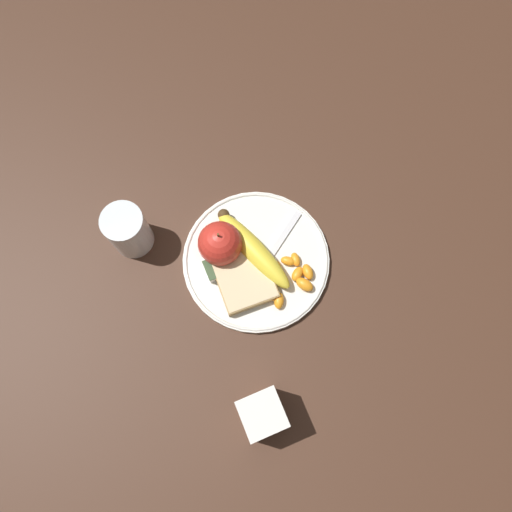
% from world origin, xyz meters
% --- Properties ---
extents(ground_plane, '(3.00, 3.00, 0.00)m').
position_xyz_m(ground_plane, '(0.00, 0.00, 0.00)').
color(ground_plane, '#42281C').
extents(plate, '(0.26, 0.26, 0.01)m').
position_xyz_m(plate, '(0.00, 0.00, 0.01)').
color(plate, silver).
rests_on(plate, ground_plane).
extents(juice_glass, '(0.07, 0.07, 0.10)m').
position_xyz_m(juice_glass, '(0.12, 0.19, 0.05)').
color(juice_glass, silver).
rests_on(juice_glass, ground_plane).
extents(apple, '(0.08, 0.08, 0.09)m').
position_xyz_m(apple, '(0.04, 0.05, 0.05)').
color(apple, red).
rests_on(apple, plate).
extents(banana, '(0.19, 0.10, 0.04)m').
position_xyz_m(banana, '(0.02, -0.00, 0.03)').
color(banana, yellow).
rests_on(banana, plate).
extents(bread_slice, '(0.10, 0.10, 0.02)m').
position_xyz_m(bread_slice, '(-0.03, 0.03, 0.02)').
color(bread_slice, '#AB8751').
rests_on(bread_slice, plate).
extents(fork, '(0.12, 0.16, 0.00)m').
position_xyz_m(fork, '(-0.01, -0.01, 0.01)').
color(fork, silver).
rests_on(fork, plate).
extents(jam_packet, '(0.04, 0.03, 0.02)m').
position_xyz_m(jam_packet, '(0.01, 0.08, 0.02)').
color(jam_packet, white).
rests_on(jam_packet, plate).
extents(orange_segment_0, '(0.03, 0.04, 0.02)m').
position_xyz_m(orange_segment_0, '(-0.04, -0.00, 0.02)').
color(orange_segment_0, orange).
rests_on(orange_segment_0, plate).
extents(orange_segment_1, '(0.04, 0.03, 0.02)m').
position_xyz_m(orange_segment_1, '(-0.08, -0.06, 0.02)').
color(orange_segment_1, orange).
rests_on(orange_segment_1, plate).
extents(orange_segment_2, '(0.03, 0.03, 0.01)m').
position_xyz_m(orange_segment_2, '(-0.03, -0.05, 0.02)').
color(orange_segment_2, orange).
rests_on(orange_segment_2, plate).
extents(orange_segment_3, '(0.03, 0.02, 0.01)m').
position_xyz_m(orange_segment_3, '(-0.03, -0.06, 0.02)').
color(orange_segment_3, orange).
rests_on(orange_segment_3, plate).
extents(orange_segment_4, '(0.03, 0.02, 0.02)m').
position_xyz_m(orange_segment_4, '(-0.06, -0.07, 0.02)').
color(orange_segment_4, orange).
rests_on(orange_segment_4, plate).
extents(orange_segment_5, '(0.03, 0.04, 0.02)m').
position_xyz_m(orange_segment_5, '(-0.02, -0.02, 0.02)').
color(orange_segment_5, orange).
rests_on(orange_segment_5, plate).
extents(orange_segment_6, '(0.03, 0.03, 0.02)m').
position_xyz_m(orange_segment_6, '(-0.05, -0.06, 0.02)').
color(orange_segment_6, orange).
rests_on(orange_segment_6, plate).
extents(orange_segment_7, '(0.03, 0.03, 0.02)m').
position_xyz_m(orange_segment_7, '(-0.09, -0.01, 0.02)').
color(orange_segment_7, orange).
rests_on(orange_segment_7, plate).
extents(orange_segment_8, '(0.03, 0.02, 0.02)m').
position_xyz_m(orange_segment_8, '(-0.07, -0.00, 0.02)').
color(orange_segment_8, orange).
rests_on(orange_segment_8, plate).
extents(condiment_caddy, '(0.06, 0.06, 0.09)m').
position_xyz_m(condiment_caddy, '(-0.24, 0.09, 0.05)').
color(condiment_caddy, silver).
rests_on(condiment_caddy, ground_plane).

